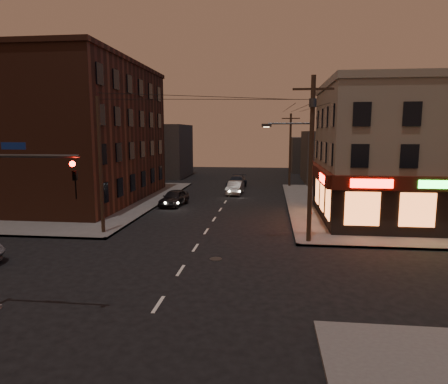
# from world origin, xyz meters

# --- Properties ---
(ground) EXTENTS (120.00, 120.00, 0.00)m
(ground) POSITION_xyz_m (0.00, 0.00, 0.00)
(ground) COLOR black
(ground) RESTS_ON ground
(sidewalk_ne) EXTENTS (24.00, 28.00, 0.15)m
(sidewalk_ne) POSITION_xyz_m (18.00, 19.00, 0.07)
(sidewalk_ne) COLOR #514F4C
(sidewalk_ne) RESTS_ON ground
(sidewalk_nw) EXTENTS (24.00, 28.00, 0.15)m
(sidewalk_nw) POSITION_xyz_m (-18.00, 19.00, 0.07)
(sidewalk_nw) COLOR #514F4C
(sidewalk_nw) RESTS_ON ground
(pizza_building) EXTENTS (15.85, 12.85, 10.50)m
(pizza_building) POSITION_xyz_m (15.93, 13.43, 5.35)
(pizza_building) COLOR gray
(pizza_building) RESTS_ON sidewalk_ne
(brick_apartment) EXTENTS (12.00, 20.00, 13.00)m
(brick_apartment) POSITION_xyz_m (-14.50, 19.00, 6.65)
(brick_apartment) COLOR #4B2618
(brick_apartment) RESTS_ON sidewalk_nw
(bg_building_ne_a) EXTENTS (10.00, 12.00, 7.00)m
(bg_building_ne_a) POSITION_xyz_m (14.00, 38.00, 3.50)
(bg_building_ne_a) COLOR #3F3D3A
(bg_building_ne_a) RESTS_ON ground
(bg_building_nw) EXTENTS (9.00, 10.00, 8.00)m
(bg_building_nw) POSITION_xyz_m (-13.00, 42.00, 4.00)
(bg_building_nw) COLOR #3F3D3A
(bg_building_nw) RESTS_ON ground
(bg_building_ne_b) EXTENTS (8.00, 8.00, 6.00)m
(bg_building_ne_b) POSITION_xyz_m (12.00, 52.00, 3.00)
(bg_building_ne_b) COLOR #3F3D3A
(bg_building_ne_b) RESTS_ON ground
(utility_pole_main) EXTENTS (4.20, 0.44, 10.00)m
(utility_pole_main) POSITION_xyz_m (6.68, 5.80, 5.76)
(utility_pole_main) COLOR #382619
(utility_pole_main) RESTS_ON sidewalk_ne
(utility_pole_far) EXTENTS (0.26, 0.26, 9.00)m
(utility_pole_far) POSITION_xyz_m (6.80, 32.00, 4.65)
(utility_pole_far) COLOR #382619
(utility_pole_far) RESTS_ON sidewalk_ne
(utility_pole_west) EXTENTS (0.24, 0.24, 9.00)m
(utility_pole_west) POSITION_xyz_m (-6.80, 6.50, 4.65)
(utility_pole_west) COLOR #382619
(utility_pole_west) RESTS_ON sidewalk_nw
(sedan_near) EXTENTS (2.36, 4.62, 1.51)m
(sedan_near) POSITION_xyz_m (-4.55, 17.42, 0.75)
(sedan_near) COLOR black
(sedan_near) RESTS_ON ground
(sedan_mid) EXTENTS (1.82, 4.51, 1.46)m
(sedan_mid) POSITION_xyz_m (0.50, 25.14, 0.73)
(sedan_mid) COLOR gray
(sedan_mid) RESTS_ON ground
(sedan_far) EXTENTS (2.40, 5.28, 1.50)m
(sedan_far) POSITION_xyz_m (0.27, 30.20, 0.75)
(sedan_far) COLOR #17212F
(sedan_far) RESTS_ON ground
(fire_hydrant) EXTENTS (0.34, 0.34, 0.75)m
(fire_hydrant) POSITION_xyz_m (7.53, 12.46, 0.56)
(fire_hydrant) COLOR maroon
(fire_hydrant) RESTS_ON sidewalk_ne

